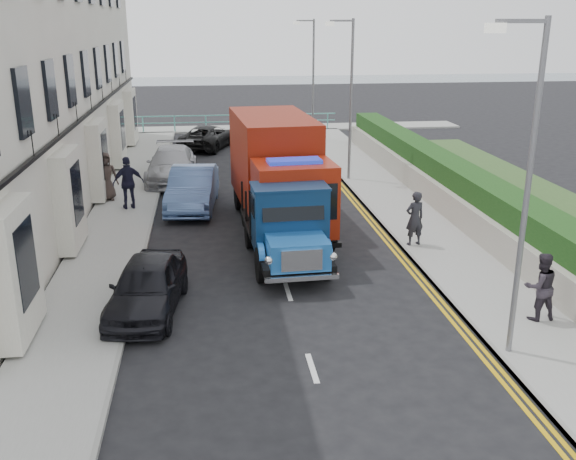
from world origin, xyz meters
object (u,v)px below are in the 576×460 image
object	(u,v)px
lamp_mid	(348,91)
parked_car_front	(147,286)
bedford_lorry	(289,231)
lamp_near	(523,176)
red_lorry	(277,170)
lamp_far	(311,73)
pedestrian_east_near	(415,218)

from	to	relation	value
lamp_mid	parked_car_front	bearing A→B (deg)	-121.40
lamp_mid	bedford_lorry	world-z (taller)	lamp_mid
lamp_near	bedford_lorry	distance (m)	7.50
lamp_mid	red_lorry	bearing A→B (deg)	-121.48
parked_car_front	bedford_lorry	bearing A→B (deg)	39.95
lamp_near	lamp_far	bearing A→B (deg)	90.00
lamp_far	parked_car_front	xyz separation A→B (m)	(-7.78, -22.74, -3.32)
bedford_lorry	red_lorry	world-z (taller)	red_lorry
lamp_mid	red_lorry	world-z (taller)	lamp_mid
lamp_far	parked_car_front	bearing A→B (deg)	-108.88
lamp_mid	bedford_lorry	xyz separation A→B (m)	(-3.94, -10.29, -2.84)
bedford_lorry	red_lorry	bearing A→B (deg)	85.98
lamp_near	bedford_lorry	size ratio (longest dim) A/B	1.30
lamp_near	pedestrian_east_near	distance (m)	7.57
parked_car_front	red_lorry	bearing A→B (deg)	66.06
parked_car_front	pedestrian_east_near	world-z (taller)	pedestrian_east_near
lamp_far	pedestrian_east_near	bearing A→B (deg)	-89.33
pedestrian_east_near	parked_car_front	bearing A→B (deg)	11.79
lamp_mid	parked_car_front	distance (m)	15.29
lamp_mid	parked_car_front	world-z (taller)	lamp_mid
bedford_lorry	lamp_far	bearing A→B (deg)	76.77
red_lorry	pedestrian_east_near	bearing A→B (deg)	-38.90
lamp_near	lamp_mid	distance (m)	16.00
lamp_near	pedestrian_east_near	xyz separation A→B (m)	(0.22, 6.94, -3.01)
parked_car_front	pedestrian_east_near	bearing A→B (deg)	32.11
parked_car_front	lamp_mid	bearing A→B (deg)	65.99
lamp_far	bedford_lorry	distance (m)	20.87
parked_car_front	pedestrian_east_near	size ratio (longest dim) A/B	2.28
lamp_near	pedestrian_east_near	bearing A→B (deg)	88.16
red_lorry	parked_car_front	world-z (taller)	red_lorry
lamp_far	red_lorry	size ratio (longest dim) A/B	0.95
bedford_lorry	pedestrian_east_near	world-z (taller)	bedford_lorry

